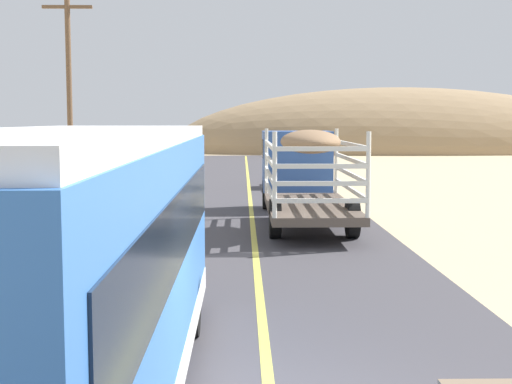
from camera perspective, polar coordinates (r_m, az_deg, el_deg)
The scene contains 5 objects.
livestock_truck at distance 24.79m, azimuth 3.57°, elevation 2.12°, with size 2.53×9.70×3.02m.
bus at distance 8.04m, azimuth -14.92°, elevation -5.85°, with size 2.54×10.00×3.21m.
car_far at distance 35.61m, azimuth 3.17°, elevation 1.43°, with size 1.80×4.40×1.46m.
power_pole_mid at distance 33.56m, azimuth -14.48°, elevation 7.92°, with size 2.20×0.24×8.88m.
distant_hill at distance 78.10m, azimuth 11.16°, elevation 3.14°, with size 48.88×18.43×13.47m, color #997C5A.
Camera 1 is at (-0.32, -7.83, 3.33)m, focal length 50.86 mm.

